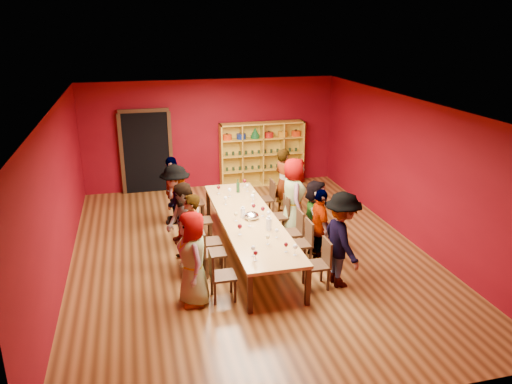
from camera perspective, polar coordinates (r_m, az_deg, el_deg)
room_shell at (r=9.72m, az=-0.88°, el=1.09°), size 7.10×9.10×3.04m
tasting_table at (r=10.00m, az=-0.85°, el=-3.28°), size 1.10×4.50×0.75m
doorway at (r=13.86m, az=-12.42°, el=4.52°), size 1.40×0.17×2.30m
shelving_unit at (r=14.21m, az=0.64°, el=4.75°), size 2.40×0.40×1.80m
chair_person_left_0 at (r=8.47m, az=-4.35°, el=-9.21°), size 0.42×0.42×0.89m
person_left_0 at (r=8.28m, az=-7.23°, el=-7.56°), size 0.53×0.84×1.62m
chair_person_left_1 at (r=9.27m, az=-5.32°, el=-6.63°), size 0.42×0.42×0.89m
person_left_1 at (r=9.10m, az=-7.45°, el=-5.09°), size 0.56×0.68×1.60m
chair_person_left_2 at (r=9.71m, az=-5.78°, el=-5.39°), size 0.42×0.42×0.89m
person_left_2 at (r=9.54m, az=-8.22°, el=-3.80°), size 0.60×0.88×1.65m
chair_person_left_3 at (r=10.72m, az=-6.66°, el=-3.00°), size 0.42×0.42×0.89m
person_left_3 at (r=10.55m, az=-9.08°, el=-1.40°), size 0.60×1.15×1.71m
chair_person_left_4 at (r=11.77m, az=-7.41°, el=-0.99°), size 0.42×0.42×0.89m
person_left_4 at (r=11.64m, az=-9.47°, el=0.24°), size 0.62×1.00×1.59m
chair_person_right_0 at (r=8.90m, az=7.40°, el=-7.86°), size 0.42×0.42×0.89m
person_right_0 at (r=8.87m, az=9.79°, el=-5.40°), size 0.48×1.13×1.74m
chair_person_right_1 at (r=9.66m, az=5.47°, el=-5.52°), size 0.42×0.42×0.89m
person_right_1 at (r=9.66m, az=7.32°, el=-3.95°), size 0.46×0.90×1.50m
chair_person_right_2 at (r=10.12m, az=4.46°, el=-4.30°), size 0.42×0.42×0.89m
person_right_2 at (r=10.16m, az=6.77°, el=-2.71°), size 0.78×1.45×1.51m
chair_person_right_3 at (r=10.93m, az=2.95°, el=-2.45°), size 0.42×0.42×0.89m
person_right_3 at (r=10.88m, az=4.32°, el=-0.53°), size 0.58×0.90×1.72m
chair_person_right_4 at (r=11.95m, az=1.37°, el=-0.51°), size 0.42×0.42×0.89m
person_right_4 at (r=11.95m, az=3.18°, el=1.13°), size 0.60×0.71×1.65m
wine_glass_0 at (r=10.02m, az=0.79°, el=-1.98°), size 0.08×0.08×0.21m
wine_glass_1 at (r=10.68m, az=-3.52°, el=-0.76°), size 0.08×0.08×0.19m
wine_glass_2 at (r=10.70m, az=-0.40°, el=-0.54°), size 0.09×0.09×0.22m
wine_glass_3 at (r=10.97m, az=-0.28°, el=-0.11°), size 0.08×0.08×0.20m
wine_glass_4 at (r=11.75m, az=-1.32°, el=1.22°), size 0.08×0.08×0.21m
wine_glass_5 at (r=11.35m, az=-4.29°, el=0.50°), size 0.08×0.08×0.20m
wine_glass_6 at (r=8.79m, az=1.35°, el=-5.20°), size 0.08×0.08×0.19m
wine_glass_7 at (r=9.54m, az=-0.76°, el=-3.14°), size 0.08×0.08×0.20m
wine_glass_8 at (r=9.84m, az=1.44°, el=-2.44°), size 0.08×0.08×0.20m
wine_glass_9 at (r=10.21m, az=-0.27°, el=-1.64°), size 0.08×0.08×0.20m
wine_glass_10 at (r=9.17m, az=-1.86°, el=-4.00°), size 0.09×0.09×0.22m
wine_glass_11 at (r=8.37m, az=-0.32°, el=-6.46°), size 0.08×0.08×0.20m
wine_glass_12 at (r=9.80m, az=-2.30°, el=-2.58°), size 0.08×0.08×0.19m
wine_glass_13 at (r=8.42m, az=4.50°, el=-6.30°), size 0.08×0.08×0.21m
wine_glass_14 at (r=8.23m, az=-0.04°, el=-7.03°), size 0.07×0.07×0.18m
wine_glass_15 at (r=8.53m, az=3.45°, el=-6.07°), size 0.07×0.07×0.18m
wine_glass_16 at (r=9.07m, az=2.39°, el=-4.48°), size 0.07×0.07×0.18m
wine_glass_17 at (r=11.48m, az=-1.00°, el=0.69°), size 0.07×0.07×0.18m
wine_glass_18 at (r=11.14m, az=-3.05°, el=0.20°), size 0.08×0.08×0.21m
spittoon_bowl at (r=9.91m, az=-0.50°, el=-2.74°), size 0.30×0.30×0.16m
carafe_a at (r=9.98m, az=-1.51°, el=-2.36°), size 0.11×0.11×0.24m
carafe_b at (r=9.40m, az=1.47°, el=-3.64°), size 0.13×0.13×0.28m
wine_bottle at (r=11.43m, az=-2.07°, el=0.54°), size 0.09×0.09×0.31m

